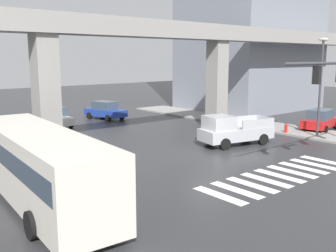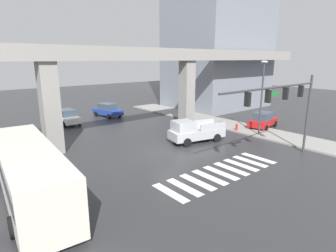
{
  "view_description": "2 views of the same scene",
  "coord_description": "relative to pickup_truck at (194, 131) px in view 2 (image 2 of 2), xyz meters",
  "views": [
    {
      "loc": [
        -16.32,
        -16.13,
        5.86
      ],
      "look_at": [
        0.04,
        3.41,
        1.35
      ],
      "focal_mm": 41.44,
      "sensor_mm": 36.0,
      "label": 1
    },
    {
      "loc": [
        -13.51,
        -16.27,
        7.41
      ],
      "look_at": [
        2.0,
        2.63,
        1.39
      ],
      "focal_mm": 29.31,
      "sensor_mm": 36.0,
      "label": 2
    }
  ],
  "objects": [
    {
      "name": "crosswalk_stripes",
      "position": [
        -3.55,
        -6.14,
        -0.98
      ],
      "size": [
        9.35,
        2.8,
        0.01
      ],
      "color": "silver",
      "rests_on": "ground"
    },
    {
      "name": "fire_hydrant",
      "position": [
        6.02,
        -0.21,
        -0.56
      ],
      "size": [
        0.24,
        0.24,
        0.85
      ],
      "color": "red",
      "rests_on": "ground"
    },
    {
      "name": "sidewalk_east",
      "position": [
        7.62,
        1.22,
        -0.91
      ],
      "size": [
        4.0,
        36.0,
        0.15
      ],
      "primitive_type": "cube",
      "color": "gray",
      "rests_on": "ground"
    },
    {
      "name": "street_lamp_near_corner",
      "position": [
        6.42,
        -2.57,
        3.57
      ],
      "size": [
        0.44,
        0.7,
        7.24
      ],
      "color": "#38383D",
      "rests_on": "ground"
    },
    {
      "name": "sedan_blue",
      "position": [
        -0.74,
        15.4,
        -0.14
      ],
      "size": [
        2.58,
        4.56,
        1.72
      ],
      "color": "#1E3899",
      "rests_on": "ground"
    },
    {
      "name": "pickup_truck",
      "position": [
        0.0,
        0.0,
        0.0
      ],
      "size": [
        5.39,
        2.95,
        2.08
      ],
      "color": "#A8AAAF",
      "rests_on": "ground"
    },
    {
      "name": "city_bus",
      "position": [
        -14.2,
        -2.06,
        0.73
      ],
      "size": [
        3.33,
        10.95,
        2.99
      ],
      "color": "beige",
      "rests_on": "ground"
    },
    {
      "name": "sedan_red",
      "position": [
        9.67,
        -0.99,
        -0.14
      ],
      "size": [
        4.55,
        2.54,
        1.72
      ],
      "color": "red",
      "rests_on": "ground"
    },
    {
      "name": "traffic_signal_mast",
      "position": [
        1.28,
        -7.64,
        3.68
      ],
      "size": [
        10.89,
        0.32,
        6.2
      ],
      "color": "#38383D",
      "rests_on": "ground"
    },
    {
      "name": "sedan_white",
      "position": [
        -6.38,
        14.43,
        -0.14
      ],
      "size": [
        2.0,
        4.32,
        1.72
      ],
      "color": "silver",
      "rests_on": "ground"
    },
    {
      "name": "ground_plane",
      "position": [
        -3.55,
        -0.78,
        -0.99
      ],
      "size": [
        120.0,
        120.0,
        0.0
      ],
      "primitive_type": "plane",
      "color": "#2D2D30"
    },
    {
      "name": "elevated_overpass",
      "position": [
        -3.55,
        5.0,
        6.13
      ],
      "size": [
        55.25,
        1.82,
        8.42
      ],
      "color": "gray",
      "rests_on": "ground"
    }
  ]
}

